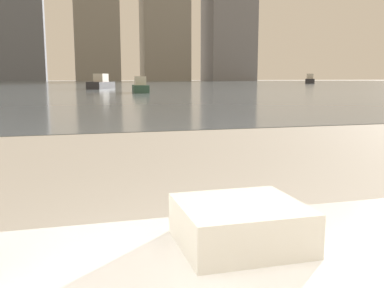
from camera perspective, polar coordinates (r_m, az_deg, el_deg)
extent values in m
cube|color=silver|center=(0.82, 6.41, -11.86)|extent=(0.23, 0.21, 0.04)
cube|color=silver|center=(0.81, 6.46, -9.22)|extent=(0.23, 0.21, 0.04)
cube|color=slate|center=(61.96, -15.22, 7.71)|extent=(180.00, 110.00, 0.01)
cube|color=#2D2D33|center=(69.93, 15.43, 8.09)|extent=(3.20, 4.15, 0.70)
cube|color=silver|center=(69.93, 15.46, 8.70)|extent=(1.62, 1.80, 0.80)
cube|color=#335647|center=(25.79, -6.90, 7.32)|extent=(1.11, 2.63, 0.45)
cube|color=silver|center=(25.78, -6.92, 8.38)|extent=(0.72, 1.01, 0.51)
cube|color=#2D2D33|center=(34.86, -12.02, 7.66)|extent=(2.42, 3.32, 0.56)
cube|color=silver|center=(34.85, -12.06, 8.63)|extent=(1.25, 1.42, 0.64)
cube|color=gray|center=(118.75, -12.62, 14.46)|extent=(11.55, 7.89, 25.90)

